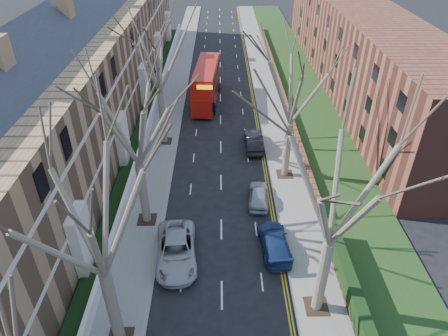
{
  "coord_description": "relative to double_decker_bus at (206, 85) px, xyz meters",
  "views": [
    {
      "loc": [
        -0.03,
        -7.25,
        20.51
      ],
      "look_at": [
        0.24,
        18.59,
        3.12
      ],
      "focal_mm": 32.0,
      "sensor_mm": 36.0,
      "label": 1
    }
  ],
  "objects": [
    {
      "name": "pavement_left",
      "position": [
        -4.34,
        1.21,
        -2.12
      ],
      "size": [
        3.0,
        102.0,
        0.12
      ],
      "primitive_type": "cube",
      "color": "slate",
      "rests_on": "ground"
    },
    {
      "name": "pavement_right",
      "position": [
        7.66,
        1.21,
        -2.12
      ],
      "size": [
        3.0,
        102.0,
        0.12
      ],
      "primitive_type": "cube",
      "color": "slate",
      "rests_on": "ground"
    },
    {
      "name": "terrace_left",
      "position": [
        -11.98,
        -6.79,
        3.35
      ],
      "size": [
        9.7,
        78.0,
        13.6
      ],
      "color": "#99734D",
      "rests_on": "ground"
    },
    {
      "name": "flats_right",
      "position": [
        19.13,
        5.21,
        2.8
      ],
      "size": [
        13.97,
        54.0,
        10.0
      ],
      "color": "brown",
      "rests_on": "ground"
    },
    {
      "name": "front_wall_left",
      "position": [
        -5.99,
        -6.79,
        -1.56
      ],
      "size": [
        0.3,
        78.0,
        1.0
      ],
      "color": "white",
      "rests_on": "ground"
    },
    {
      "name": "grass_verge_right",
      "position": [
        12.16,
        1.21,
        -2.03
      ],
      "size": [
        6.0,
        102.0,
        0.06
      ],
      "color": "#1E3E16",
      "rests_on": "ground"
    },
    {
      "name": "tree_left_mid",
      "position": [
        -4.04,
        -31.79,
        7.38
      ],
      "size": [
        10.5,
        10.5,
        14.71
      ],
      "color": "#6B5F4D",
      "rests_on": "ground"
    },
    {
      "name": "tree_left_far",
      "position": [
        -4.04,
        -21.79,
        7.06
      ],
      "size": [
        10.15,
        10.15,
        14.22
      ],
      "color": "#6B5F4D",
      "rests_on": "ground"
    },
    {
      "name": "tree_left_dist",
      "position": [
        -4.04,
        -9.79,
        7.38
      ],
      "size": [
        10.5,
        10.5,
        14.71
      ],
      "color": "#6B5F4D",
      "rests_on": "ground"
    },
    {
      "name": "tree_right_mid",
      "position": [
        7.36,
        -29.79,
        7.38
      ],
      "size": [
        10.5,
        10.5,
        14.71
      ],
      "color": "#6B5F4D",
      "rests_on": "ground"
    },
    {
      "name": "tree_right_far",
      "position": [
        7.36,
        -15.79,
        7.06
      ],
      "size": [
        10.15,
        10.15,
        14.22
      ],
      "color": "#6B5F4D",
      "rests_on": "ground"
    },
    {
      "name": "double_decker_bus",
      "position": [
        0.0,
        0.0,
        0.0
      ],
      "size": [
        3.3,
        10.74,
        4.44
      ],
      "rotation": [
        0.0,
        0.0,
        3.06
      ],
      "color": "#AC150C",
      "rests_on": "ground"
    },
    {
      "name": "car_left_far",
      "position": [
        -1.39,
        -25.73,
        -1.38
      ],
      "size": [
        3.15,
        5.98,
        1.6
      ],
      "primitive_type": "imported",
      "rotation": [
        0.0,
        0.0,
        0.09
      ],
      "color": "#AAAAAF",
      "rests_on": "ground"
    },
    {
      "name": "car_right_near",
      "position": [
        5.36,
        -24.9,
        -1.49
      ],
      "size": [
        2.24,
        4.88,
        1.38
      ],
      "primitive_type": "imported",
      "rotation": [
        0.0,
        0.0,
        3.21
      ],
      "color": "navy",
      "rests_on": "ground"
    },
    {
      "name": "car_right_mid",
      "position": [
        4.7,
        -19.54,
        -1.5
      ],
      "size": [
        1.95,
        4.12,
        1.36
      ],
      "primitive_type": "imported",
      "rotation": [
        0.0,
        0.0,
        3.05
      ],
      "color": "#9B9EA3",
      "rests_on": "ground"
    },
    {
      "name": "car_right_far",
      "position": [
        4.92,
        -10.98,
        -1.42
      ],
      "size": [
        1.71,
        4.67,
        1.53
      ],
      "primitive_type": "imported",
      "rotation": [
        0.0,
        0.0,
        3.16
      ],
      "color": "black",
      "rests_on": "ground"
    }
  ]
}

